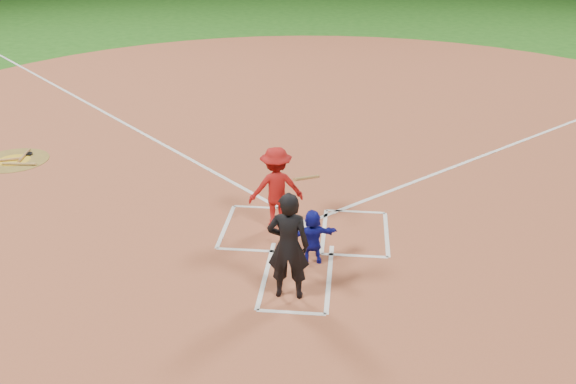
# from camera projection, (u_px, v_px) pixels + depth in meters

# --- Properties ---
(ground) EXTENTS (120.00, 120.00, 0.00)m
(ground) POSITION_uv_depth(u_px,v_px,m) (305.00, 230.00, 12.64)
(ground) COLOR #205B16
(ground) RESTS_ON ground
(home_plate_dirt) EXTENTS (28.00, 28.00, 0.01)m
(home_plate_dirt) POSITION_uv_depth(u_px,v_px,m) (322.00, 131.00, 18.07)
(home_plate_dirt) COLOR #9C4F33
(home_plate_dirt) RESTS_ON ground
(home_plate) EXTENTS (0.60, 0.60, 0.02)m
(home_plate) POSITION_uv_depth(u_px,v_px,m) (305.00, 229.00, 12.63)
(home_plate) COLOR silver
(home_plate) RESTS_ON home_plate_dirt
(on_deck_circle) EXTENTS (1.70, 1.70, 0.01)m
(on_deck_circle) POSITION_uv_depth(u_px,v_px,m) (14.00, 160.00, 16.00)
(on_deck_circle) COLOR brown
(on_deck_circle) RESTS_ON home_plate_dirt
(on_deck_logo) EXTENTS (0.80, 0.80, 0.00)m
(on_deck_logo) POSITION_uv_depth(u_px,v_px,m) (14.00, 160.00, 16.00)
(on_deck_logo) COLOR gold
(on_deck_logo) RESTS_ON on_deck_circle
(on_deck_bat_a) EXTENTS (0.19, 0.84, 0.06)m
(on_deck_bat_a) POSITION_uv_depth(u_px,v_px,m) (24.00, 156.00, 16.20)
(on_deck_bat_a) COLOR #9B6938
(on_deck_bat_a) RESTS_ON on_deck_circle
(on_deck_bat_b) EXTENTS (0.80, 0.39, 0.06)m
(on_deck_bat_b) POSITION_uv_depth(u_px,v_px,m) (4.00, 160.00, 15.92)
(on_deck_bat_b) COLOR #A9703E
(on_deck_bat_b) RESTS_ON on_deck_circle
(on_deck_bat_c) EXTENTS (0.84, 0.12, 0.06)m
(on_deck_bat_c) POSITION_uv_depth(u_px,v_px,m) (19.00, 164.00, 15.69)
(on_deck_bat_c) COLOR #A77E3D
(on_deck_bat_c) RESTS_ON on_deck_circle
(bat_weight_donut) EXTENTS (0.19, 0.19, 0.05)m
(bat_weight_donut) POSITION_uv_depth(u_px,v_px,m) (29.00, 154.00, 16.33)
(bat_weight_donut) COLOR black
(bat_weight_donut) RESTS_ON on_deck_circle
(catcher) EXTENTS (1.00, 0.57, 1.03)m
(catcher) POSITION_uv_depth(u_px,v_px,m) (312.00, 237.00, 11.30)
(catcher) COLOR #121797
(catcher) RESTS_ON home_plate_dirt
(umpire) EXTENTS (0.68, 0.45, 1.85)m
(umpire) POSITION_uv_depth(u_px,v_px,m) (288.00, 246.00, 10.16)
(umpire) COLOR black
(umpire) RESTS_ON home_plate_dirt
(chalk_markings) EXTENTS (28.35, 17.32, 0.01)m
(chalk_markings) POSITION_uv_depth(u_px,v_px,m) (321.00, 139.00, 17.42)
(chalk_markings) COLOR white
(chalk_markings) RESTS_ON home_plate_dirt
(batter_at_plate) EXTENTS (1.43, 0.98, 1.66)m
(batter_at_plate) POSITION_uv_depth(u_px,v_px,m) (276.00, 188.00, 12.43)
(batter_at_plate) COLOR #A51412
(batter_at_plate) RESTS_ON home_plate_dirt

